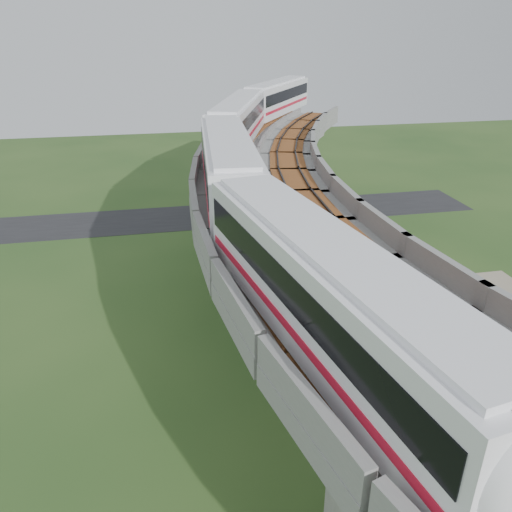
% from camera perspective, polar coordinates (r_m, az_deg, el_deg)
% --- Properties ---
extents(ground, '(160.00, 160.00, 0.00)m').
position_cam_1_polar(ground, '(31.14, 2.46, -14.40)').
color(ground, '#294A1D').
rests_on(ground, ground).
extents(dirt_lot, '(18.00, 26.00, 0.04)m').
position_cam_1_polar(dirt_lot, '(35.26, 26.56, -12.11)').
color(dirt_lot, gray).
rests_on(dirt_lot, ground).
extents(asphalt_road, '(60.00, 8.00, 0.03)m').
position_cam_1_polar(asphalt_road, '(57.20, -4.60, 4.64)').
color(asphalt_road, '#232326').
rests_on(asphalt_road, ground).
extents(viaduct, '(19.58, 73.98, 11.40)m').
position_cam_1_polar(viaduct, '(27.50, 10.61, 1.64)').
color(viaduct, '#99968E').
rests_on(viaduct, ground).
extents(metro_train, '(17.10, 60.20, 3.64)m').
position_cam_1_polar(metro_train, '(36.14, 0.79, 13.06)').
color(metro_train, white).
rests_on(metro_train, ground).
extents(fence, '(3.87, 38.73, 1.50)m').
position_cam_1_polar(fence, '(33.95, 18.99, -10.63)').
color(fence, '#2D382D').
rests_on(fence, ground).
extents(tree_0, '(2.16, 2.16, 2.82)m').
position_cam_1_polar(tree_0, '(51.89, 8.88, 4.48)').
color(tree_0, '#382314').
rests_on(tree_0, ground).
extents(tree_1, '(2.16, 2.16, 2.48)m').
position_cam_1_polar(tree_1, '(42.96, 8.75, -0.43)').
color(tree_1, '#382314').
rests_on(tree_1, ground).
extents(tree_2, '(2.67, 2.67, 3.00)m').
position_cam_1_polar(tree_2, '(36.07, 11.50, -5.33)').
color(tree_2, '#382314').
rests_on(tree_2, ground).
extents(tree_3, '(2.16, 2.16, 2.58)m').
position_cam_1_polar(tree_3, '(28.11, 21.26, -17.15)').
color(tree_3, '#382314').
rests_on(tree_3, ground).
extents(car_dark, '(4.69, 2.25, 1.32)m').
position_cam_1_polar(car_dark, '(42.13, 19.96, -3.58)').
color(car_dark, black).
rests_on(car_dark, dirt_lot).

